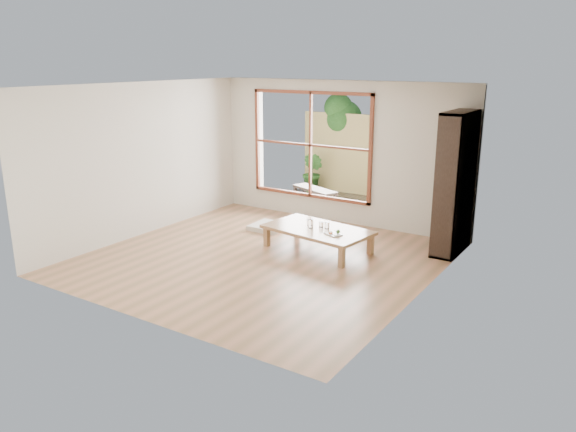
{
  "coord_description": "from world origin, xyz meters",
  "views": [
    {
      "loc": [
        4.73,
        -6.64,
        2.97
      ],
      "look_at": [
        0.07,
        0.59,
        0.55
      ],
      "focal_mm": 35.0,
      "sensor_mm": 36.0,
      "label": 1
    }
  ],
  "objects_px": {
    "garden_bench": "(315,191)",
    "bookshelf": "(455,183)",
    "low_table": "(318,231)",
    "food_tray": "(334,233)"
  },
  "relations": [
    {
      "from": "garden_bench",
      "to": "low_table",
      "type": "bearing_deg",
      "value": -36.91
    },
    {
      "from": "food_tray",
      "to": "bookshelf",
      "type": "bearing_deg",
      "value": 65.06
    },
    {
      "from": "garden_bench",
      "to": "bookshelf",
      "type": "bearing_deg",
      "value": 0.42
    },
    {
      "from": "low_table",
      "to": "garden_bench",
      "type": "height_order",
      "value": "garden_bench"
    },
    {
      "from": "bookshelf",
      "to": "food_tray",
      "type": "xyz_separation_m",
      "value": [
        -1.42,
        -1.26,
        -0.72
      ]
    },
    {
      "from": "food_tray",
      "to": "garden_bench",
      "type": "xyz_separation_m",
      "value": [
        -1.82,
        2.54,
        -0.07
      ]
    },
    {
      "from": "bookshelf",
      "to": "garden_bench",
      "type": "distance_m",
      "value": 3.57
    },
    {
      "from": "low_table",
      "to": "garden_bench",
      "type": "bearing_deg",
      "value": 129.19
    },
    {
      "from": "food_tray",
      "to": "garden_bench",
      "type": "height_order",
      "value": "food_tray"
    },
    {
      "from": "low_table",
      "to": "food_tray",
      "type": "height_order",
      "value": "food_tray"
    }
  ]
}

